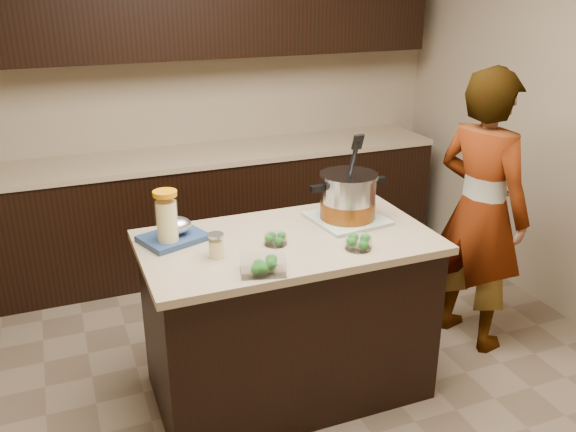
% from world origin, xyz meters
% --- Properties ---
extents(ground_plane, '(4.00, 4.00, 0.00)m').
position_xyz_m(ground_plane, '(0.00, 0.00, 0.00)').
color(ground_plane, brown).
rests_on(ground_plane, ground).
extents(room_shell, '(4.04, 4.04, 2.72)m').
position_xyz_m(room_shell, '(0.00, 0.00, 1.71)').
color(room_shell, tan).
rests_on(room_shell, ground).
extents(back_cabinets, '(3.60, 0.63, 2.33)m').
position_xyz_m(back_cabinets, '(0.00, 1.74, 0.94)').
color(back_cabinets, black).
rests_on(back_cabinets, ground).
extents(island, '(1.46, 0.81, 0.90)m').
position_xyz_m(island, '(0.00, 0.00, 0.45)').
color(island, black).
rests_on(island, ground).
extents(dish_towel, '(0.40, 0.40, 0.02)m').
position_xyz_m(dish_towel, '(0.38, 0.10, 0.91)').
color(dish_towel, '#5D7E55').
rests_on(dish_towel, island).
extents(stock_pot, '(0.43, 0.31, 0.44)m').
position_xyz_m(stock_pot, '(0.38, 0.10, 1.02)').
color(stock_pot, '#B7B7BC').
rests_on(stock_pot, dish_towel).
extents(lemonade_pitcher, '(0.14, 0.14, 0.28)m').
position_xyz_m(lemonade_pitcher, '(-0.57, 0.13, 1.03)').
color(lemonade_pitcher, '#F0DF92').
rests_on(lemonade_pitcher, island).
extents(mason_jar, '(0.10, 0.10, 0.13)m').
position_xyz_m(mason_jar, '(-0.39, -0.08, 0.96)').
color(mason_jar, '#F0DF92').
rests_on(mason_jar, island).
extents(broccoli_tub_left, '(0.13, 0.13, 0.05)m').
position_xyz_m(broccoli_tub_left, '(-0.08, -0.04, 0.92)').
color(broccoli_tub_left, silver).
rests_on(broccoli_tub_left, island).
extents(broccoli_tub_right, '(0.15, 0.15, 0.06)m').
position_xyz_m(broccoli_tub_right, '(0.27, -0.24, 0.93)').
color(broccoli_tub_right, silver).
rests_on(broccoli_tub_right, island).
extents(broccoli_tub_rect, '(0.23, 0.19, 0.07)m').
position_xyz_m(broccoli_tub_rect, '(-0.24, -0.31, 0.93)').
color(broccoli_tub_rect, silver).
rests_on(broccoli_tub_rect, island).
extents(blue_tray, '(0.36, 0.32, 0.11)m').
position_xyz_m(blue_tray, '(-0.53, 0.18, 0.94)').
color(blue_tray, navy).
rests_on(blue_tray, island).
extents(person, '(0.54, 0.69, 1.68)m').
position_xyz_m(person, '(1.24, 0.08, 0.84)').
color(person, gray).
rests_on(person, ground).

